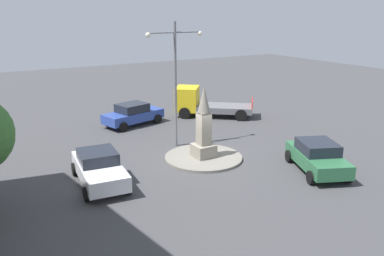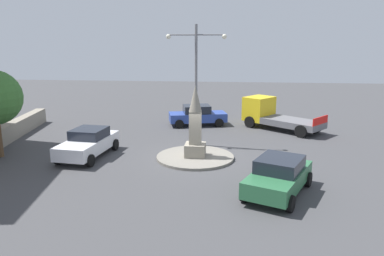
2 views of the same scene
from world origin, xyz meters
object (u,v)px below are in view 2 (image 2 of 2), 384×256
Objects in this scene: car_green_parked_left at (279,175)px; truck_yellow_far_side at (272,115)px; monument at (195,127)px; car_white_waiting at (88,143)px; streetlamp at (196,74)px; car_blue_passing at (197,115)px.

car_green_parked_left is 12.21m from truck_yellow_far_side.
monument is 0.85× the size of car_white_waiting.
streetlamp is at bearing 27.80° from car_white_waiting.
truck_yellow_far_side is at bearing 85.33° from car_green_parked_left.
monument reaches higher than car_blue_passing.
car_green_parked_left is at bearing -94.67° from truck_yellow_far_side.
monument is 5.92m from car_white_waiting.
car_green_parked_left is (4.10, -7.04, -3.54)m from streetlamp.
monument reaches higher than truck_yellow_far_side.
car_green_parked_left is (4.52, -12.52, 0.00)m from car_blue_passing.
monument is at bearing -121.97° from truck_yellow_far_side.
monument is 0.67× the size of truck_yellow_far_side.
streetlamp is 1.58× the size of car_white_waiting.
monument is at bearing -85.50° from car_blue_passing.
monument is 0.86× the size of car_green_parked_left.
streetlamp is at bearing 120.25° from car_green_parked_left.
car_blue_passing is (-0.42, 5.48, -3.55)m from streetlamp.
monument is at bearing -85.26° from streetlamp.
streetlamp is at bearing -85.62° from car_blue_passing.
car_blue_passing is 13.31m from car_green_parked_left.
streetlamp is 7.96m from truck_yellow_far_side.
monument is at bearing 131.70° from car_green_parked_left.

